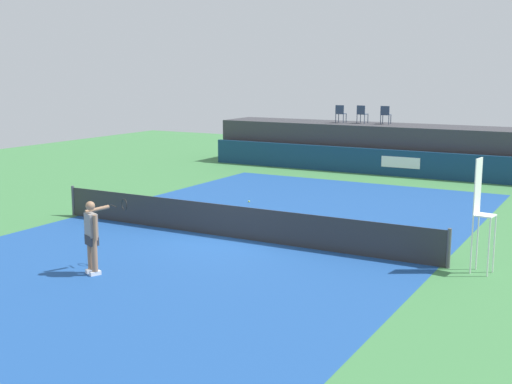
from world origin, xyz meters
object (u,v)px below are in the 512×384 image
object	(u,v)px
net_post_far	(449,248)
tennis_ball	(249,201)
umpire_chair	(481,208)
spectator_chair_far_left	(341,113)
tennis_player	(93,235)
net_post_near	(73,201)
spectator_chair_left	(362,113)
spectator_chair_center	(386,114)

from	to	relation	value
net_post_far	tennis_ball	size ratio (longest dim) A/B	14.71
umpire_chair	spectator_chair_far_left	bearing A→B (deg)	122.73
umpire_chair	tennis_player	world-z (taller)	umpire_chair
net_post_near	tennis_player	world-z (taller)	tennis_player
spectator_chair_far_left	net_post_near	bearing A→B (deg)	-102.55
spectator_chair_far_left	net_post_near	size ratio (longest dim) A/B	0.89
spectator_chair_left	tennis_ball	world-z (taller)	spectator_chair_left
umpire_chair	net_post_far	bearing A→B (deg)	-178.78
umpire_chair	tennis_player	distance (m)	9.20
spectator_chair_far_left	tennis_ball	distance (m)	10.71
spectator_chair_center	tennis_ball	distance (m)	11.14
spectator_chair_center	tennis_player	distance (m)	20.15
tennis_player	tennis_ball	xyz separation A→B (m)	(-1.12, 9.37, -0.92)
spectator_chair_far_left	umpire_chair	size ratio (longest dim) A/B	0.32
net_post_far	tennis_player	xyz separation A→B (m)	(-7.25, -4.59, 0.46)
spectator_chair_far_left	tennis_ball	xyz separation A→B (m)	(0.66, -10.35, -2.66)
net_post_far	tennis_player	world-z (taller)	tennis_player
umpire_chair	tennis_ball	xyz separation A→B (m)	(-9.06, 4.77, -1.55)
net_post_far	tennis_ball	xyz separation A→B (m)	(-8.37, 4.78, -0.46)
spectator_chair_left	tennis_player	size ratio (longest dim) A/B	0.50
spectator_chair_center	net_post_near	world-z (taller)	spectator_chair_center
net_post_near	tennis_ball	xyz separation A→B (m)	(4.03, 4.78, -0.46)
net_post_far	tennis_ball	distance (m)	9.65
net_post_far	tennis_ball	bearing A→B (deg)	150.26
tennis_ball	spectator_chair_left	bearing A→B (deg)	87.98
spectator_chair_far_left	net_post_far	distance (m)	17.76
net_post_near	net_post_far	size ratio (longest dim) A/B	1.00
spectator_chair_far_left	spectator_chair_left	size ratio (longest dim) A/B	1.00
spectator_chair_center	net_post_near	distance (m)	16.61
umpire_chair	net_post_far	size ratio (longest dim) A/B	2.76
net_post_far	tennis_ball	world-z (taller)	net_post_far
spectator_chair_center	spectator_chair_far_left	bearing A→B (deg)	-171.05
net_post_near	tennis_ball	distance (m)	6.27
umpire_chair	net_post_far	world-z (taller)	umpire_chair
net_post_far	tennis_player	size ratio (longest dim) A/B	0.56
spectator_chair_left	umpire_chair	xyz separation A→B (m)	(8.68, -15.38, -1.11)
net_post_near	net_post_far	bearing A→B (deg)	0.00
net_post_far	net_post_near	bearing A→B (deg)	180.00
net_post_near	umpire_chair	bearing A→B (deg)	0.06
spectator_chair_far_left	umpire_chair	xyz separation A→B (m)	(9.72, -15.12, -1.11)
net_post_far	spectator_chair_left	bearing A→B (deg)	117.46
spectator_chair_left	net_post_near	distance (m)	16.16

